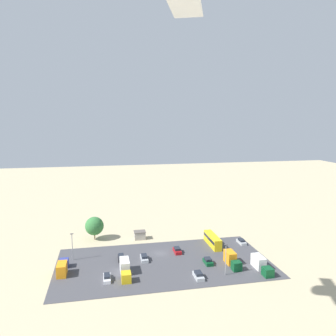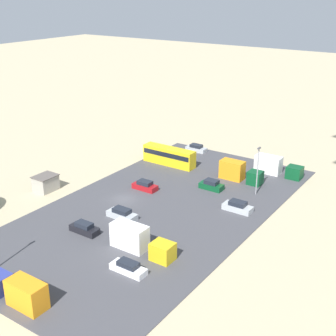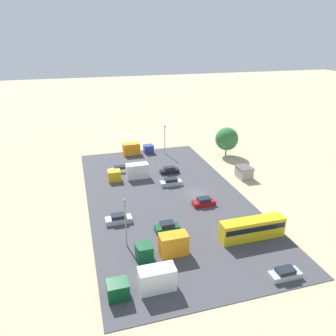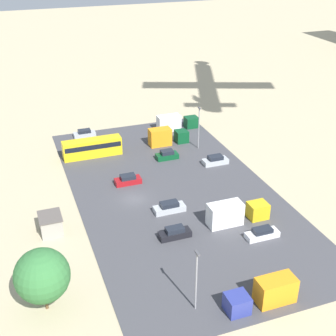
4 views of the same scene
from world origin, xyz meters
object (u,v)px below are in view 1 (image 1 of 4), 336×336
(bus, at_px, (213,240))
(parked_truck_2, at_px, (232,260))
(parked_car_2, at_px, (177,250))
(parked_truck_0, at_px, (125,269))
(parked_car_3, at_px, (121,258))
(parked_car_5, at_px, (208,261))
(parked_car_4, at_px, (198,275))
(parked_car_1, at_px, (107,278))
(parked_truck_1, at_px, (261,265))
(parked_truck_3, at_px, (62,268))
(shed_building, at_px, (140,235))
(parked_car_0, at_px, (144,258))
(parked_car_6, at_px, (241,242))

(bus, distance_m, parked_truck_2, 14.78)
(parked_car_2, xyz_separation_m, parked_truck_0, (16.43, 11.35, 0.90))
(parked_car_3, bearing_deg, parked_car_5, -17.35)
(bus, xyz_separation_m, parked_car_4, (10.75, 20.21, -1.16))
(parked_car_1, xyz_separation_m, parked_car_3, (-4.15, -11.33, 0.06))
(parked_truck_1, xyz_separation_m, parked_truck_3, (51.69, -8.78, -0.05))
(parked_car_4, bearing_deg, parked_truck_3, -16.13)
(shed_building, relative_size, parked_car_4, 0.84)
(shed_building, distance_m, parked_car_5, 28.43)
(parked_car_0, distance_m, parked_truck_2, 24.58)
(parked_car_4, relative_size, parked_truck_0, 0.50)
(parked_truck_3, bearing_deg, parked_car_2, 12.18)
(parked_car_1, distance_m, parked_car_2, 24.93)
(bus, relative_size, parked_car_0, 2.26)
(parked_car_6, bearing_deg, parked_truck_3, -169.57)
(shed_building, xyz_separation_m, parked_truck_1, (-29.02, 29.66, 0.21))
(parked_truck_2, height_order, parked_truck_3, parked_truck_2)
(bus, bearing_deg, parked_car_1, 26.52)
(parked_car_2, distance_m, parked_car_5, 11.46)
(parked_car_4, xyz_separation_m, parked_truck_2, (-11.18, -5.43, 0.89))
(parked_car_0, distance_m, parked_car_5, 18.06)
(parked_car_5, relative_size, parked_truck_2, 0.52)
(parked_car_1, bearing_deg, parked_truck_3, -29.18)
(parked_car_3, xyz_separation_m, parked_truck_1, (-36.21, 13.79, 0.82))
(parked_car_0, relative_size, parked_car_2, 1.09)
(parked_car_4, distance_m, parked_truck_3, 35.42)
(parked_truck_0, xyz_separation_m, parked_truck_1, (-35.72, 4.42, -0.07))
(parked_car_6, bearing_deg, parked_car_5, -141.34)
(bus, height_order, parked_truck_2, same)
(parked_truck_1, bearing_deg, parked_car_4, 3.43)
(shed_building, height_order, parked_car_4, shed_building)
(parked_car_3, bearing_deg, parked_car_4, -38.68)
(shed_building, relative_size, parked_car_1, 0.82)
(parked_car_6, xyz_separation_m, parked_truck_3, (54.51, 10.03, 0.83))
(shed_building, height_order, parked_car_6, shed_building)
(parked_car_5, height_order, parked_truck_0, parked_truck_0)
(parked_truck_0, relative_size, parked_truck_3, 1.11)
(parked_truck_2, bearing_deg, bus, -88.32)
(parked_car_0, height_order, parked_truck_2, parked_truck_2)
(shed_building, xyz_separation_m, parked_car_1, (11.34, 27.21, -0.67))
(parked_car_3, relative_size, parked_car_5, 1.10)
(parked_truck_1, bearing_deg, parked_car_3, -20.84)
(shed_building, xyz_separation_m, parked_car_4, (-11.36, 30.72, -0.61))
(bus, height_order, parked_truck_0, parked_truck_0)
(parked_truck_0, height_order, parked_truck_3, parked_truck_0)
(bus, distance_m, parked_car_5, 14.00)
(shed_building, bearing_deg, parked_truck_3, 42.66)
(bus, bearing_deg, parked_truck_2, 91.68)
(parked_car_6, distance_m, parked_truck_2, 17.20)
(parked_car_1, bearing_deg, shed_building, -112.63)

